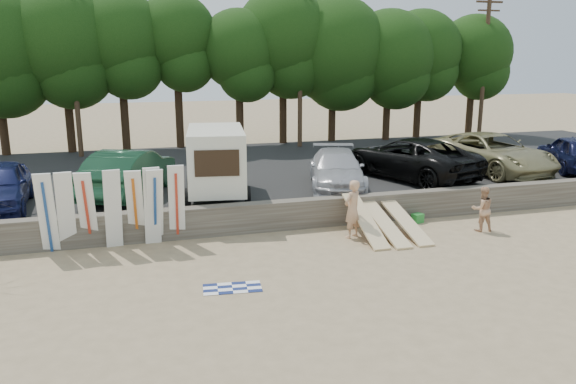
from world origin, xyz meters
name	(u,v)px	position (x,y,z in m)	size (l,w,h in m)	color
ground	(392,250)	(0.00, 0.00, 0.00)	(120.00, 120.00, 0.00)	tan
seawall	(355,209)	(0.00, 3.00, 0.50)	(44.00, 0.50, 1.00)	#6B6356
parking_lot	(294,172)	(0.00, 10.50, 0.35)	(44.00, 14.50, 0.70)	#282828
treeline	(243,46)	(-0.93, 17.52, 6.36)	(33.74, 6.43, 8.98)	#382616
utility_poles	(300,63)	(2.00, 16.00, 5.43)	(25.80, 0.26, 9.00)	#473321
box_trailer	(216,159)	(-4.53, 5.45, 2.12)	(2.73, 4.23, 2.54)	beige
car_1	(129,172)	(-7.65, 6.59, 1.58)	(1.86, 5.33, 1.76)	#153C24
car_2	(337,170)	(0.27, 5.54, 1.44)	(2.06, 5.08, 1.47)	#B4B3B9
car_3	(410,158)	(3.96, 6.44, 1.57)	(2.90, 6.28, 1.75)	black
car_4	(491,153)	(8.08, 6.52, 1.57)	(2.88, 6.26, 1.74)	#8E865A
car_5	(573,153)	(11.89, 5.78, 1.53)	(1.95, 4.85, 1.65)	black
surfboard_upright_0	(47,214)	(-10.09, 2.51, 1.27)	(0.50, 0.06, 2.60)	white
surfboard_upright_1	(66,212)	(-9.56, 2.58, 1.27)	(0.50, 0.06, 2.60)	white
surfboard_upright_2	(87,211)	(-8.96, 2.59, 1.26)	(0.50, 0.06, 2.60)	white
surfboard_upright_3	(113,209)	(-8.20, 2.44, 1.28)	(0.50, 0.06, 2.60)	white
surfboard_upright_4	(135,207)	(-7.54, 2.59, 1.25)	(0.50, 0.06, 2.60)	white
surfboard_upright_5	(152,206)	(-7.03, 2.46, 1.28)	(0.50, 0.06, 2.60)	white
surfboard_upright_6	(155,207)	(-6.95, 2.46, 1.25)	(0.50, 0.06, 2.60)	white
surfboard_upright_7	(177,203)	(-6.27, 2.60, 1.28)	(0.50, 0.06, 2.60)	white
surfboard_low_0	(365,220)	(-0.31, 1.38, 0.59)	(0.56, 3.00, 0.07)	#DCBF8A
surfboard_low_1	(385,224)	(0.39, 1.33, 0.42)	(0.56, 3.00, 0.07)	#DCBF8A
surfboard_low_2	(406,222)	(1.18, 1.36, 0.41)	(0.56, 3.00, 0.07)	#DCBF8A
beachgoer_a	(352,209)	(-0.73, 1.49, 0.97)	(0.70, 0.46, 1.93)	tan
beachgoer_b	(482,209)	(3.80, 0.91, 0.77)	(0.75, 0.59, 1.55)	tan
cooler	(417,218)	(2.19, 2.40, 0.16)	(0.38, 0.30, 0.32)	#268B32
gear_bag	(383,222)	(0.86, 2.40, 0.11)	(0.30, 0.25, 0.22)	orange
beach_towel	(232,288)	(-5.29, -1.54, 0.01)	(1.50, 1.50, 0.00)	white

